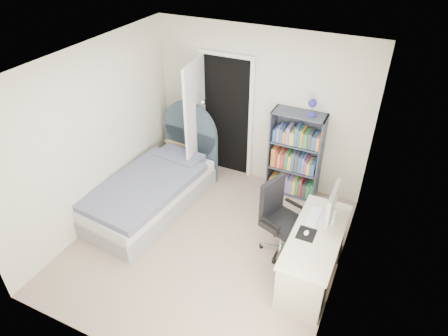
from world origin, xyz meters
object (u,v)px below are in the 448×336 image
at_px(bed, 154,188).
at_px(desk, 314,253).
at_px(office_chair, 279,214).
at_px(nightstand, 182,144).
at_px(floor_lamp, 203,147).
at_px(bookcase, 295,158).

bearing_deg(bed, desk, -8.20).
relative_size(desk, office_chair, 1.35).
distance_m(nightstand, office_chair, 2.50).
bearing_deg(floor_lamp, bookcase, 9.14).
bearing_deg(nightstand, floor_lamp, -20.30).
height_order(floor_lamp, desk, floor_lamp).
distance_m(bed, bookcase, 2.19).
distance_m(nightstand, bookcase, 1.99).
bearing_deg(bed, floor_lamp, 71.44).
bearing_deg(desk, bookcase, 115.08).
xyz_separation_m(bed, nightstand, (-0.18, 1.16, 0.12)).
bearing_deg(floor_lamp, desk, -31.11).
xyz_separation_m(bookcase, office_chair, (0.18, -1.29, -0.05)).
relative_size(nightstand, desk, 0.45).
bearing_deg(floor_lamp, bed, -108.56).
relative_size(nightstand, bookcase, 0.39).
xyz_separation_m(nightstand, desk, (2.72, -1.52, -0.04)).
height_order(bed, floor_lamp, floor_lamp).
distance_m(bookcase, desk, 1.75).
distance_m(bookcase, office_chair, 1.31).
xyz_separation_m(bed, floor_lamp, (0.33, 0.97, 0.28)).
relative_size(floor_lamp, bookcase, 0.87).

